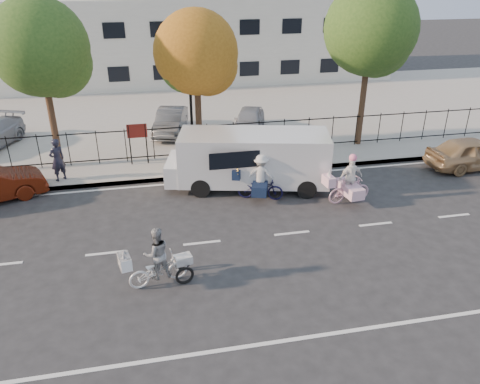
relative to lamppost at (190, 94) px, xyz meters
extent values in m
plane|color=#333334|center=(-0.50, -6.80, -3.11)|extent=(120.00, 120.00, 0.00)
cube|color=#A8A399|center=(-0.50, -1.75, -3.04)|extent=(60.00, 0.10, 0.15)
cube|color=#A8A399|center=(-0.50, -0.70, -3.04)|extent=(60.00, 2.20, 0.15)
cube|color=#A8A399|center=(-0.50, 8.20, -3.04)|extent=(60.00, 15.60, 0.15)
cube|color=silver|center=(-0.50, 18.20, -0.11)|extent=(34.00, 10.00, 6.00)
cylinder|color=black|center=(0.00, 0.00, -0.96)|extent=(0.12, 0.12, 4.00)
sphere|color=white|center=(0.00, 0.00, 1.19)|extent=(0.36, 0.36, 0.36)
cylinder|color=black|center=(-2.70, 0.00, -2.06)|extent=(0.06, 0.06, 1.80)
cylinder|color=black|center=(-2.00, 0.00, -2.06)|extent=(0.06, 0.06, 1.80)
cube|color=#59140F|center=(-2.35, 0.00, -1.46)|extent=(0.85, 0.04, 0.60)
imported|color=white|center=(-1.94, -8.63, -2.68)|extent=(1.74, 0.94, 0.87)
imported|color=white|center=(-1.94, -8.63, -2.14)|extent=(0.85, 0.73, 1.52)
cube|color=white|center=(-2.78, -8.83, -2.15)|extent=(0.40, 0.58, 0.35)
cone|color=white|center=(-2.78, -8.71, -1.91)|extent=(0.14, 0.14, 0.17)
cone|color=white|center=(-2.78, -8.94, -1.91)|extent=(0.14, 0.14, 0.17)
torus|color=black|center=(-1.23, -8.81, -2.84)|extent=(0.54, 0.20, 0.54)
torus|color=black|center=(-1.23, -8.13, -2.84)|extent=(0.54, 0.20, 0.54)
cube|color=white|center=(-1.23, -8.47, -2.53)|extent=(0.55, 0.44, 0.24)
imported|color=#E7AFC3|center=(5.25, -5.03, -2.61)|extent=(1.71, 0.65, 1.00)
imported|color=white|center=(5.25, -5.03, -2.10)|extent=(0.96, 0.49, 1.58)
cube|color=#E3ACC2|center=(4.35, -5.13, -2.11)|extent=(0.36, 0.58, 0.36)
cone|color=white|center=(4.35, -5.13, -1.79)|extent=(0.12, 0.12, 0.32)
cube|color=#E3ACC2|center=(5.25, -5.03, -2.56)|extent=(0.69, 1.36, 0.40)
sphere|color=pink|center=(5.25, -5.03, -1.33)|extent=(0.28, 0.28, 0.28)
imported|color=#100F33|center=(2.08, -4.11, -2.66)|extent=(1.81, 1.13, 0.90)
imported|color=silver|center=(2.08, -4.11, -2.11)|extent=(1.15, 0.89, 1.57)
cube|color=#0F1B35|center=(1.23, -3.81, -2.11)|extent=(0.47, 0.62, 0.36)
cone|color=gold|center=(1.23, -3.63, -1.91)|extent=(0.12, 0.24, 0.32)
cone|color=gold|center=(1.23, -3.99, -1.91)|extent=(0.12, 0.24, 0.32)
cube|color=#0F1B35|center=(2.08, -4.11, -2.56)|extent=(0.95, 1.41, 0.40)
cube|color=white|center=(2.07, -3.00, -1.84)|extent=(6.05, 3.35, 1.91)
cube|color=white|center=(-1.06, -3.00, -2.37)|extent=(0.98, 2.13, 0.85)
cylinder|color=black|center=(0.06, -3.93, -2.74)|extent=(0.79, 0.43, 0.74)
cylinder|color=black|center=(0.06, -2.07, -2.74)|extent=(0.79, 0.43, 0.74)
cylinder|color=black|center=(4.09, -3.93, -2.74)|extent=(0.79, 0.43, 0.74)
cylinder|color=black|center=(4.09, -2.07, -2.74)|extent=(0.79, 0.43, 0.74)
imported|color=tan|center=(11.82, -3.00, -2.42)|extent=(4.11, 1.80, 1.38)
imported|color=black|center=(-5.52, -1.12, -2.08)|extent=(0.76, 0.73, 1.76)
imported|color=#4D5155|center=(-0.72, 3.91, -2.34)|extent=(2.16, 3.98, 1.24)
imported|color=#9C9DA3|center=(3.30, 3.38, -2.36)|extent=(2.54, 3.83, 1.21)
cylinder|color=#442D1D|center=(-5.75, 0.50, -0.87)|extent=(0.28, 0.28, 4.49)
sphere|color=#385B1E|center=(-5.75, 0.50, 2.02)|extent=(3.85, 3.85, 3.85)
sphere|color=#385B1E|center=(-5.25, 0.70, 1.38)|extent=(2.82, 2.82, 2.82)
cylinder|color=#442D1D|center=(0.36, 0.50, -1.04)|extent=(0.28, 0.28, 4.15)
sphere|color=#9F6219|center=(0.36, 0.50, 1.63)|extent=(3.55, 3.55, 3.55)
sphere|color=#9F6219|center=(0.86, 0.70, 1.03)|extent=(2.61, 2.61, 2.61)
cylinder|color=#442D1D|center=(8.11, 0.50, -0.71)|extent=(0.28, 0.28, 4.81)
sphere|color=#385B1E|center=(8.11, 0.50, 2.39)|extent=(4.12, 4.12, 4.12)
sphere|color=#385B1E|center=(8.61, 0.70, 1.70)|extent=(3.02, 3.02, 3.02)
camera|label=1|loc=(-1.85, -19.52, 4.90)|focal=35.00mm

